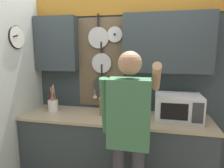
{
  "coord_description": "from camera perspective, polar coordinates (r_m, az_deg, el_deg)",
  "views": [
    {
      "loc": [
        0.46,
        -2.27,
        1.71
      ],
      "look_at": [
        -0.07,
        0.2,
        1.28
      ],
      "focal_mm": 32.0,
      "sensor_mm": 36.0,
      "label": 1
    }
  ],
  "objects": [
    {
      "name": "microwave",
      "position": [
        2.42,
        18.3,
        -6.28
      ],
      "size": [
        0.51,
        0.38,
        0.29
      ],
      "color": "silver",
      "rests_on": "base_cabinet_counter"
    },
    {
      "name": "back_wall_unit",
      "position": [
        2.6,
        2.56,
        4.12
      ],
      "size": [
        2.83,
        0.2,
        2.38
      ],
      "color": "#2D383D",
      "rests_on": "ground_plane"
    },
    {
      "name": "side_wall",
      "position": [
        2.52,
        -27.91,
        -3.11
      ],
      "size": [
        0.07,
        1.6,
        2.38
      ],
      "color": "silver",
      "rests_on": "ground_plane"
    },
    {
      "name": "person",
      "position": [
        1.88,
        4.91,
        -12.02
      ],
      "size": [
        0.54,
        0.62,
        1.7
      ],
      "color": "#383842",
      "rests_on": "ground_plane"
    },
    {
      "name": "knife_block",
      "position": [
        2.48,
        -1.83,
        -6.29
      ],
      "size": [
        0.12,
        0.16,
        0.27
      ],
      "color": "brown",
      "rests_on": "base_cabinet_counter"
    },
    {
      "name": "utensil_crock",
      "position": [
        2.74,
        -16.49,
        -5.58
      ],
      "size": [
        0.13,
        0.13,
        0.35
      ],
      "color": "white",
      "rests_on": "base_cabinet_counter"
    },
    {
      "name": "base_cabinet_counter",
      "position": [
        2.63,
        0.64,
        -18.77
      ],
      "size": [
        2.26,
        0.63,
        0.92
      ],
      "color": "#2D383D",
      "rests_on": "ground_plane"
    }
  ]
}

